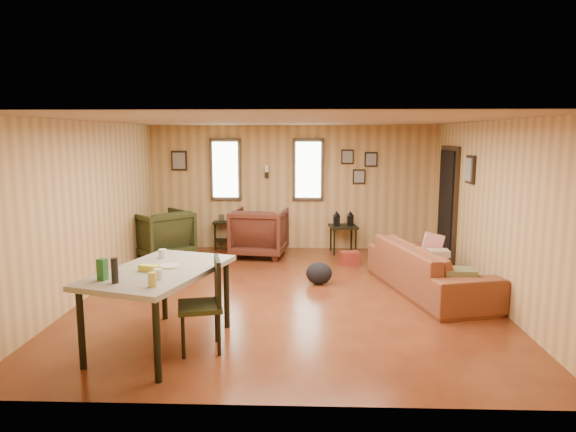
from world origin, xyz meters
The scene contains 11 objects.
room centered at (0.17, 0.27, 1.21)m, with size 5.54×6.04×2.44m.
sofa centered at (2.01, 0.18, 0.46)m, with size 2.37×0.69×0.93m, color brown.
recliner_brown centered at (-0.59, 2.29, 0.49)m, with size 0.95×0.89×0.98m, color #472015.
recliner_green centered at (-2.36, 2.12, 0.48)m, with size 0.93×0.87×0.95m, color #2C3116.
end_table centered at (-1.28, 2.96, 0.38)m, with size 0.53×0.48×0.67m.
side_table centered at (0.97, 2.63, 0.55)m, with size 0.56×0.56×0.80m.
cooler centered at (1.02, 1.73, 0.11)m, with size 0.35×0.29×0.22m.
backpack centered at (0.46, 0.51, 0.17)m, with size 0.45×0.37×0.34m.
sofa_pillows centered at (2.21, 0.08, 0.50)m, with size 0.40×1.67×0.35m.
dining_table centered at (-1.26, -1.84, 0.76)m, with size 1.42×1.86×1.08m.
dining_chair centered at (-0.75, -1.89, 0.54)m, with size 0.53×0.53×0.97m.
Camera 1 is at (0.25, -6.93, 2.21)m, focal length 32.00 mm.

